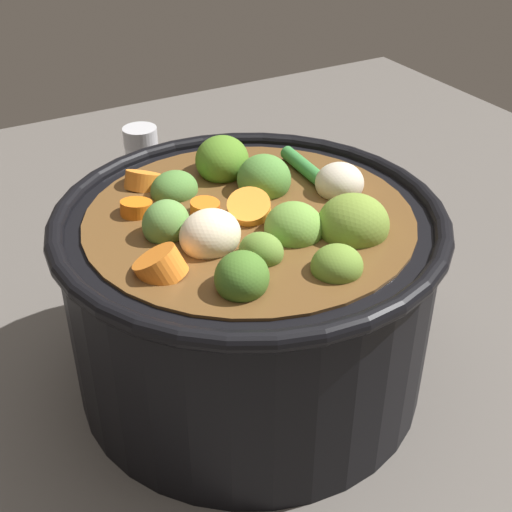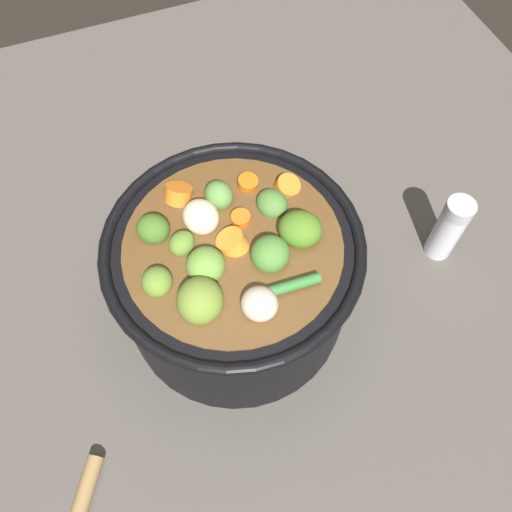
{
  "view_description": "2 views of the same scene",
  "coord_description": "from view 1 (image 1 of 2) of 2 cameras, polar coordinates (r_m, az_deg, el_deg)",
  "views": [
    {
      "loc": [
        0.34,
        -0.18,
        0.35
      ],
      "look_at": [
        0.01,
        0.0,
        0.11
      ],
      "focal_mm": 49.1,
      "sensor_mm": 36.0,
      "label": 1
    },
    {
      "loc": [
        0.07,
        0.25,
        0.56
      ],
      "look_at": [
        -0.02,
        0.02,
        0.13
      ],
      "focal_mm": 37.05,
      "sensor_mm": 36.0,
      "label": 2
    }
  ],
  "objects": [
    {
      "name": "salt_shaker",
      "position": [
        0.69,
        -9.13,
        6.7
      ],
      "size": [
        0.03,
        0.03,
        0.09
      ],
      "color": "silver",
      "rests_on": "ground_plane"
    },
    {
      "name": "cooking_pot",
      "position": [
        0.47,
        -0.48,
        -2.95
      ],
      "size": [
        0.25,
        0.25,
        0.16
      ],
      "color": "black",
      "rests_on": "ground_plane"
    },
    {
      "name": "ground_plane",
      "position": [
        0.52,
        -0.47,
        -9.45
      ],
      "size": [
        1.1,
        1.1,
        0.0
      ],
      "primitive_type": "plane",
      "color": "#514C47"
    }
  ]
}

